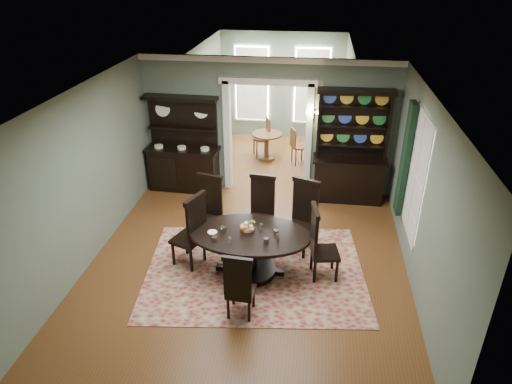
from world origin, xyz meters
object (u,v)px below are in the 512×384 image
(sideboard, at_px, (184,158))
(welsh_dresser, at_px, (350,162))
(dining_table, at_px, (250,246))
(parlor_table, at_px, (267,142))

(sideboard, bearing_deg, welsh_dresser, 1.63)
(sideboard, bearing_deg, dining_table, -54.73)
(sideboard, height_order, welsh_dresser, welsh_dresser)
(dining_table, bearing_deg, parlor_table, 93.60)
(dining_table, xyz_separation_m, sideboard, (-1.96, 2.97, 0.20))
(welsh_dresser, xyz_separation_m, parlor_table, (-2.01, 1.94, -0.42))
(dining_table, relative_size, welsh_dresser, 0.82)
(sideboard, relative_size, welsh_dresser, 0.88)
(parlor_table, bearing_deg, sideboard, -131.13)
(dining_table, xyz_separation_m, welsh_dresser, (1.73, 2.96, 0.34))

